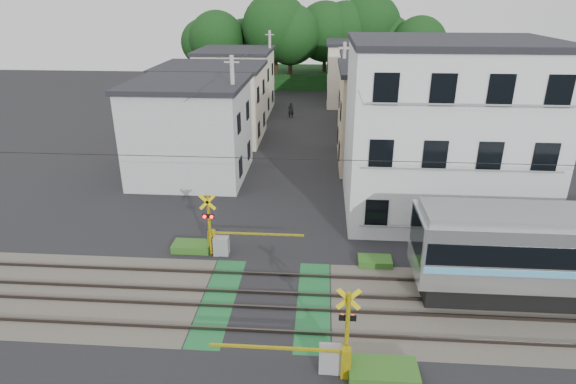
# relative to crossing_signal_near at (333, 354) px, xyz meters

# --- Properties ---
(ground) EXTENTS (120.00, 120.00, 0.00)m
(ground) POSITION_rel_crossing_signal_near_xyz_m (-2.59, 3.65, -0.71)
(ground) COLOR black
(track_bed) EXTENTS (120.00, 120.00, 0.14)m
(track_bed) POSITION_rel_crossing_signal_near_xyz_m (-2.59, 3.65, -0.67)
(track_bed) COLOR #47423A
(track_bed) RESTS_ON ground
(crossing_signal_near) EXTENTS (4.74, 0.65, 3.09)m
(crossing_signal_near) POSITION_rel_crossing_signal_near_xyz_m (0.00, 0.00, 0.00)
(crossing_signal_near) COLOR yellow
(crossing_signal_near) RESTS_ON ground
(crossing_signal_far) EXTENTS (4.74, 0.65, 3.09)m
(crossing_signal_far) POSITION_rel_crossing_signal_near_xyz_m (-5.17, 7.31, 0.00)
(crossing_signal_far) COLOR yellow
(crossing_signal_far) RESTS_ON ground
(apartment_block) EXTENTS (10.20, 8.36, 9.30)m
(apartment_block) POSITION_rel_crossing_signal_near_xyz_m (5.91, 13.15, 3.94)
(apartment_block) COLOR silver
(apartment_block) RESTS_ON ground
(houses_row) EXTENTS (22.07, 31.35, 6.80)m
(houses_row) POSITION_rel_crossing_signal_near_xyz_m (-2.33, 29.57, 2.53)
(houses_row) COLOR #B2B6B8
(houses_row) RESTS_ON ground
(tree_hill) EXTENTS (40.00, 13.50, 11.64)m
(tree_hill) POSITION_rel_crossing_signal_near_xyz_m (-2.14, 51.40, 4.94)
(tree_hill) COLOR #113411
(tree_hill) RESTS_ON ground
(catenary) EXTENTS (60.00, 5.04, 7.00)m
(catenary) POSITION_rel_crossing_signal_near_xyz_m (3.41, 3.69, 2.98)
(catenary) COLOR #2D2D33
(catenary) RESTS_ON ground
(utility_poles) EXTENTS (7.90, 42.00, 8.00)m
(utility_poles) POSITION_rel_crossing_signal_near_xyz_m (-3.64, 26.66, 3.37)
(utility_poles) COLOR #A5A5A0
(utility_poles) RESTS_ON ground
(pedestrian) EXTENTS (0.61, 0.45, 1.53)m
(pedestrian) POSITION_rel_crossing_signal_near_xyz_m (-3.64, 34.40, 0.05)
(pedestrian) COLOR black
(pedestrian) RESTS_ON ground
(weed_patches) EXTENTS (10.25, 8.80, 0.40)m
(weed_patches) POSITION_rel_crossing_signal_near_xyz_m (-0.83, 3.56, -0.53)
(weed_patches) COLOR #2D5E1E
(weed_patches) RESTS_ON ground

